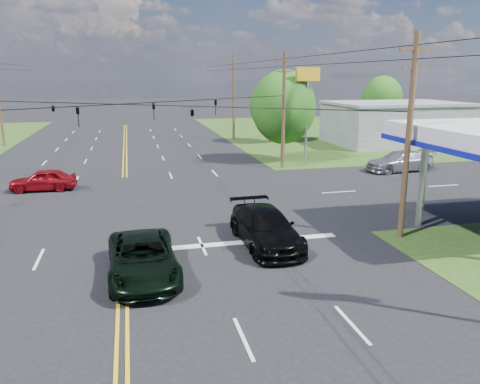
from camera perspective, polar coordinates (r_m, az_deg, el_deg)
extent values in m
plane|color=black|center=(29.05, -13.93, -1.56)|extent=(280.00, 280.00, 0.00)
cube|color=#224616|center=(69.63, 16.57, 7.17)|extent=(46.00, 48.00, 0.03)
cube|color=silver|center=(21.88, -0.75, -6.29)|extent=(10.00, 0.50, 0.02)
cube|color=slate|center=(56.60, 18.29, 7.84)|extent=(14.00, 10.00, 4.40)
cylinder|color=#A5A5AA|center=(25.65, 21.34, 1.19)|extent=(0.36, 0.36, 4.65)
cylinder|color=#492D1F|center=(22.92, 19.83, 6.07)|extent=(0.28, 0.28, 9.50)
cube|color=#492D1F|center=(22.77, 20.68, 15.94)|extent=(1.60, 0.12, 0.12)
cube|color=#492D1F|center=(22.75, 20.50, 13.94)|extent=(1.20, 0.10, 0.10)
cylinder|color=#492D1F|center=(39.17, 5.33, 9.79)|extent=(0.28, 0.28, 9.50)
cube|color=#492D1F|center=(39.09, 5.47, 15.57)|extent=(1.60, 0.12, 0.12)
cube|color=#492D1F|center=(39.07, 5.44, 14.40)|extent=(1.20, 0.10, 0.10)
cylinder|color=#492D1F|center=(57.46, -0.80, 11.42)|extent=(0.28, 0.28, 10.00)
cube|color=#492D1F|center=(57.42, -0.81, 15.61)|extent=(1.60, 0.12, 0.12)
cube|color=#492D1F|center=(57.41, -0.81, 14.81)|extent=(1.20, 0.10, 0.10)
imported|color=black|center=(26.81, -19.12, 8.62)|extent=(0.17, 0.21, 1.05)
imported|color=black|center=(29.59, -10.46, 9.58)|extent=(0.17, 0.21, 1.05)
imported|color=black|center=(33.15, -2.99, 10.24)|extent=(0.17, 0.21, 1.05)
imported|color=black|center=(31.11, -21.83, 9.54)|extent=(1.24, 0.26, 0.50)
imported|color=black|center=(25.63, -5.85, 9.71)|extent=(1.24, 0.26, 0.50)
cylinder|color=black|center=(28.89, 12.75, 16.28)|extent=(0.04, 100.00, 0.04)
cylinder|color=black|center=(28.87, 12.68, 15.09)|extent=(0.04, 100.00, 0.04)
cylinder|color=#492D1F|center=(42.65, 5.24, 5.94)|extent=(0.36, 0.36, 3.30)
ellipsoid|color=#245115|center=(42.32, 5.33, 10.27)|extent=(5.70, 5.70, 6.60)
cylinder|color=#492D1F|center=(54.77, 3.74, 7.52)|extent=(0.36, 0.36, 2.86)
ellipsoid|color=#245115|center=(54.53, 3.79, 10.44)|extent=(4.94, 4.94, 5.72)
cylinder|color=#492D1F|center=(67.26, 16.76, 8.26)|extent=(0.36, 0.36, 3.08)
ellipsoid|color=#245115|center=(67.05, 16.94, 10.81)|extent=(5.32, 5.32, 6.16)
imported|color=black|center=(18.53, -11.77, -7.87)|extent=(2.73, 5.66, 1.55)
imported|color=black|center=(21.47, 3.12, -4.35)|extent=(2.53, 5.82, 1.67)
imported|color=maroon|center=(34.34, -22.87, 1.37)|extent=(4.35, 1.87, 1.46)
imported|color=#9A999E|center=(40.30, 18.86, 3.58)|extent=(5.84, 2.77, 1.65)
cylinder|color=#A5A5AA|center=(40.98, 8.11, 9.06)|extent=(0.20, 0.20, 8.32)
cube|color=gold|center=(40.84, 8.28, 14.04)|extent=(2.29, 0.71, 1.14)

